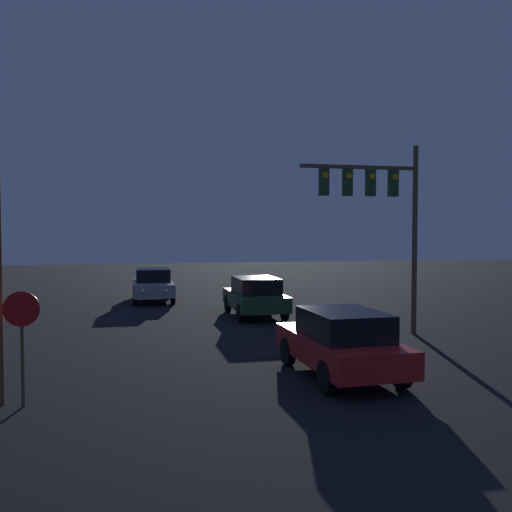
% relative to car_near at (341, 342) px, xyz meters
% --- Properties ---
extents(car_near, '(2.11, 4.66, 1.64)m').
position_rel_car_near_xyz_m(car_near, '(0.00, 0.00, 0.00)').
color(car_near, '#B21E1E').
rests_on(car_near, ground_plane).
extents(car_mid, '(2.02, 4.62, 1.64)m').
position_rel_car_near_xyz_m(car_mid, '(0.11, 10.05, 0.00)').
color(car_mid, '#1E4728').
rests_on(car_mid, ground_plane).
extents(car_far, '(2.05, 4.63, 1.64)m').
position_rel_car_near_xyz_m(car_far, '(-3.81, 16.33, 0.00)').
color(car_far, '#99999E').
rests_on(car_far, ground_plane).
extents(traffic_signal_mast, '(4.22, 0.30, 6.46)m').
position_rel_car_near_xyz_m(traffic_signal_mast, '(3.29, 4.88, 3.64)').
color(traffic_signal_mast, brown).
rests_on(traffic_signal_mast, ground_plane).
extents(stop_sign, '(0.71, 0.07, 2.35)m').
position_rel_car_near_xyz_m(stop_sign, '(-7.17, -0.88, 0.79)').
color(stop_sign, brown).
rests_on(stop_sign, ground_plane).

